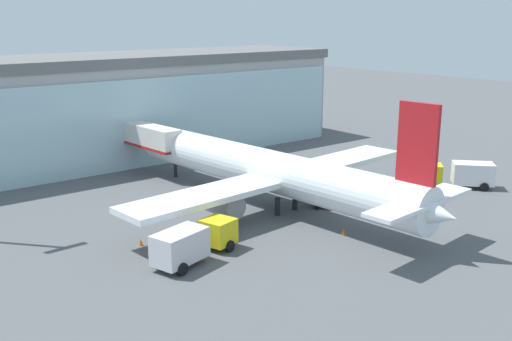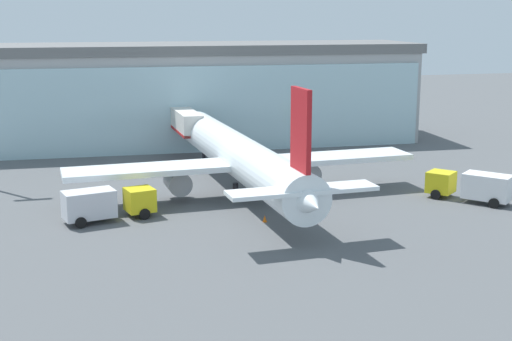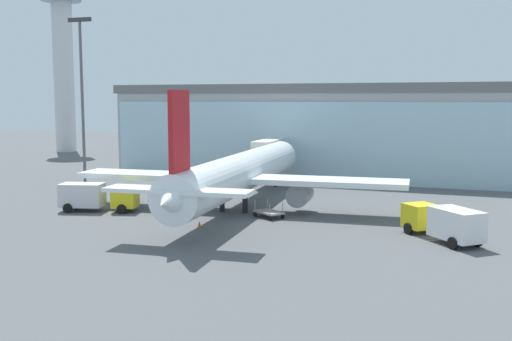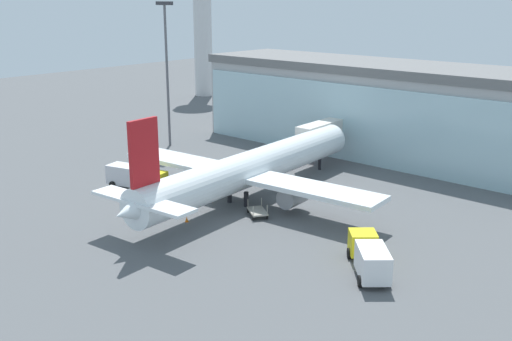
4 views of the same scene
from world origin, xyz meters
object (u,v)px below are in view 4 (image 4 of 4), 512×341
object	(u,v)px
apron_light_mast	(167,63)
safety_cone_wingtip	(160,175)
baggage_cart	(257,211)
fuel_truck	(369,256)
jet_bridge	(328,130)
safety_cone_nose	(187,219)
airplane	(250,169)
catering_truck	(135,177)

from	to	relation	value
apron_light_mast	safety_cone_wingtip	distance (m)	20.32
baggage_cart	safety_cone_wingtip	size ratio (longest dim) A/B	5.83
fuel_truck	safety_cone_wingtip	size ratio (longest dim) A/B	12.70
jet_bridge	baggage_cart	bearing A→B (deg)	-165.97
safety_cone_nose	airplane	bearing A→B (deg)	88.31
apron_light_mast	jet_bridge	bearing A→B (deg)	18.22
jet_bridge	apron_light_mast	distance (m)	25.49
jet_bridge	airplane	distance (m)	19.10
safety_cone_nose	baggage_cart	bearing A→B (deg)	53.21
jet_bridge	catering_truck	distance (m)	26.75
apron_light_mast	catering_truck	world-z (taller)	apron_light_mast
baggage_cart	safety_cone_wingtip	distance (m)	18.24
fuel_truck	safety_cone_nose	xyz separation A→B (m)	(-19.43, -1.45, -1.19)
jet_bridge	safety_cone_nose	distance (m)	28.51
apron_light_mast	airplane	world-z (taller)	apron_light_mast
airplane	safety_cone_wingtip	bearing A→B (deg)	89.42
apron_light_mast	airplane	bearing A→B (deg)	-24.15
airplane	baggage_cart	world-z (taller)	airplane
jet_bridge	airplane	size ratio (longest dim) A/B	0.33
jet_bridge	catering_truck	bearing A→B (deg)	155.64
apron_light_mast	airplane	size ratio (longest dim) A/B	0.55
catering_truck	safety_cone_wingtip	bearing A→B (deg)	92.60
apron_light_mast	baggage_cart	distance (m)	34.92
apron_light_mast	catering_truck	bearing A→B (deg)	-53.01
safety_cone_wingtip	catering_truck	bearing A→B (deg)	-74.14
jet_bridge	safety_cone_wingtip	size ratio (longest dim) A/B	22.52
airplane	safety_cone_nose	bearing A→B (deg)	175.37
jet_bridge	fuel_truck	distance (m)	34.41
fuel_truck	baggage_cart	size ratio (longest dim) A/B	2.18
airplane	catering_truck	world-z (taller)	airplane
fuel_truck	safety_cone_nose	world-z (taller)	fuel_truck
jet_bridge	safety_cone_wingtip	xyz separation A→B (m)	(-11.64, -19.52, -3.94)
catering_truck	baggage_cart	world-z (taller)	catering_truck
airplane	safety_cone_wingtip	world-z (taller)	airplane
safety_cone_wingtip	jet_bridge	bearing A→B (deg)	59.19
baggage_cart	safety_cone_wingtip	xyz separation A→B (m)	(-18.00, 2.91, -0.23)
airplane	safety_cone_nose	xyz separation A→B (m)	(-0.27, -9.22, -3.17)
jet_bridge	airplane	bearing A→B (deg)	-174.75
jet_bridge	baggage_cart	world-z (taller)	jet_bridge
safety_cone_wingtip	apron_light_mast	bearing A→B (deg)	133.59
baggage_cart	catering_truck	bearing A→B (deg)	-136.56
apron_light_mast	fuel_truck	distance (m)	49.62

